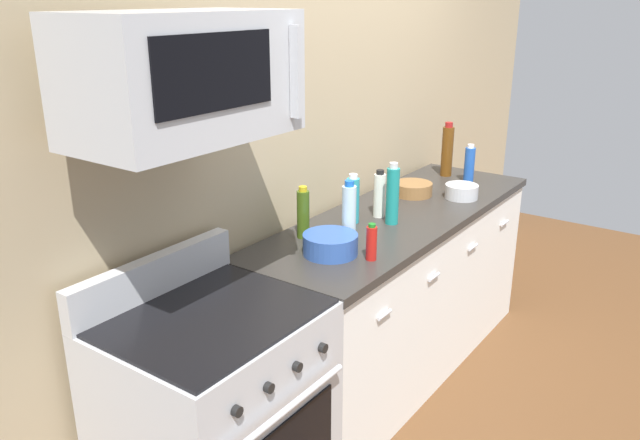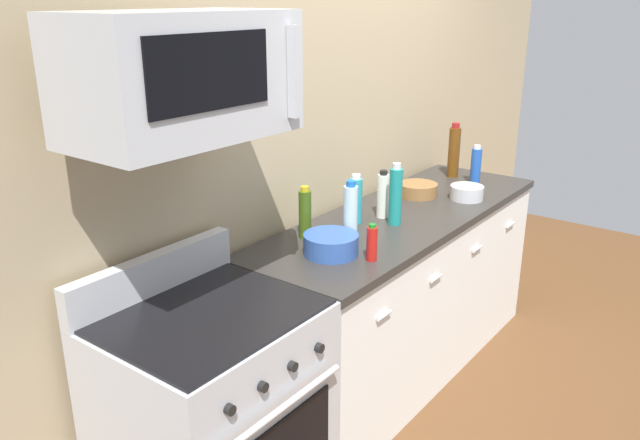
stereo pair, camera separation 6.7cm
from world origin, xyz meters
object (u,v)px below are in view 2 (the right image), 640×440
Objects in this scene: bottle_olive_oil at (305,213)px; bowl_wooden_salad at (418,189)px; microwave at (181,76)px; bottle_dish_soap at (356,200)px; bottle_sparkling_teal at (395,196)px; bottle_wine_amber at (454,151)px; range_oven at (213,419)px; bowl_steel_prep at (467,192)px; bottle_soda_blue at (476,165)px; bowl_blue_mixing at (331,244)px; bottle_hot_sauce_red at (372,243)px; bottle_water_clear at (350,214)px; bottle_vinegar_white at (383,195)px.

bottle_olive_oil reaches higher than bowl_wooden_salad.
bottle_dish_soap is (1.12, 0.07, -0.71)m from microwave.
bowl_wooden_salad is at bearing 15.92° from bottle_sparkling_teal.
bottle_dish_soap is at bearing 3.70° from microwave.
bottle_dish_soap is 0.74× the size of bottle_wine_amber.
microwave is 2.40× the size of bottle_sparkling_teal.
range_oven is 1.77m from bowl_wooden_salad.
bottle_sparkling_teal is at bearing -2.40° from range_oven.
microwave is at bearing -169.85° from bottle_olive_oil.
bottle_wine_amber is (2.19, 0.07, -0.67)m from microwave.
range_oven is 3.45× the size of bottle_sparkling_teal.
range_oven is at bearing 174.94° from bowl_steel_prep.
bottle_soda_blue reaches higher than bowl_wooden_salad.
bottle_wine_amber reaches higher than bowl_blue_mixing.
bottle_hot_sauce_red is (0.76, -0.25, -0.75)m from microwave.
microwave is 1.33m from bottle_dish_soap.
bottle_wine_amber is at bearing 12.64° from bottle_hot_sauce_red.
bowl_wooden_salad is at bearing 6.76° from bowl_blue_mixing.
bowl_blue_mixing is (-0.50, 0.02, -0.10)m from bottle_sparkling_teal.
bottle_sparkling_teal is 1.42× the size of bowl_wooden_salad.
bowl_blue_mixing is (0.71, -0.07, -0.78)m from microwave.
range_oven is 1.06m from bottle_water_clear.
bottle_water_clear is 1.21× the size of bowl_blue_mixing.
microwave is 1.88m from bowl_wooden_salad.
range_oven is 4.57× the size of bottle_soda_blue.
bottle_sparkling_teal reaches higher than bottle_soda_blue.
bottle_olive_oil is at bearing 83.86° from bottle_hot_sauce_red.
bowl_wooden_salad is at bearing -6.46° from bottle_olive_oil.
bottle_olive_oil is (-0.46, 0.14, 0.00)m from bottle_vinegar_white.
range_oven is 6.54× the size of bottle_hot_sauce_red.
bottle_wine_amber is at bearing 1.78° from microwave.
bottle_soda_blue is at bearing -19.45° from bowl_wooden_salad.
microwave is at bearing 89.71° from range_oven.
bottle_vinegar_white reaches higher than bottle_hot_sauce_red.
bottle_olive_oil reaches higher than bowl_blue_mixing.
bottle_water_clear is at bearing 4.85° from bowl_blue_mixing.
bottle_soda_blue is 1.37m from bottle_hot_sauce_red.
microwave is at bearing -178.22° from bottle_wine_amber.
bottle_sparkling_teal is 0.51m from bowl_blue_mixing.
bottle_olive_oil is at bearing 167.01° from bottle_dish_soap.
bottle_sparkling_teal is at bearing -117.29° from bottle_vinegar_white.
bottle_dish_soap is at bearing 169.89° from bottle_soda_blue.
bowl_steel_prep is at bearing -6.80° from bowl_blue_mixing.
bowl_steel_prep is at bearing -163.26° from bottle_soda_blue.
bowl_wooden_salad is 0.27m from bowl_steel_prep.
bottle_water_clear is 1.32m from bottle_wine_amber.
bottle_dish_soap is at bearing -12.99° from bottle_olive_oil.
microwave is 3.03× the size of bottle_vinegar_white.
bottle_water_clear is at bearing 173.92° from bottle_sparkling_teal.
range_oven is 0.87m from bowl_blue_mixing.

